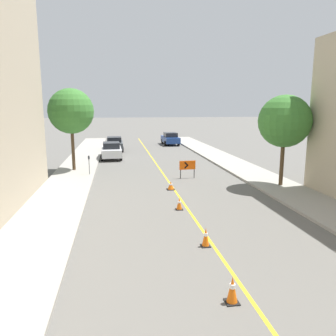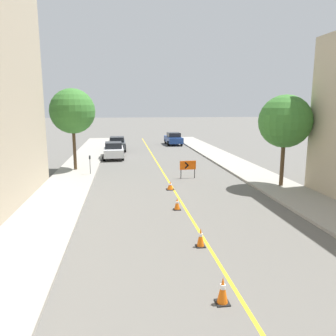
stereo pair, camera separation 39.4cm
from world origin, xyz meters
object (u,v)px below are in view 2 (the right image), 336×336
traffic_cone_fourth (201,237)px  traffic_cone_fifth (177,204)px  arrow_barricade_primary (188,166)px  traffic_cone_third (223,290)px  parked_car_curb_near (114,150)px  parked_car_curb_mid (117,144)px  traffic_cone_farthest (170,186)px  parking_meter_far_curb (90,161)px  street_tree_left_near (73,111)px  parked_car_curb_far (173,139)px  street_tree_right_near (285,122)px

traffic_cone_fourth → traffic_cone_fifth: 4.32m
traffic_cone_fourth → arrow_barricade_primary: 11.31m
traffic_cone_third → parked_car_curb_near: (-3.33, 24.16, 0.44)m
traffic_cone_third → parked_car_curb_mid: size_ratio=0.17×
traffic_cone_farthest → arrow_barricade_primary: 3.44m
traffic_cone_fifth → arrow_barricade_primary: arrow_barricade_primary is taller
traffic_cone_farthest → parking_meter_far_curb: 7.01m
parking_meter_far_curb → street_tree_left_near: bearing=123.9°
parked_car_curb_near → street_tree_left_near: 7.53m
traffic_cone_fifth → parked_car_curb_near: size_ratio=0.14×
traffic_cone_third → traffic_cone_fifth: traffic_cone_third is taller
parked_car_curb_near → parked_car_curb_mid: 5.59m
traffic_cone_fourth → parking_meter_far_curb: bearing=111.4°
traffic_cone_fourth → parked_car_curb_near: size_ratio=0.16×
traffic_cone_fifth → parked_car_curb_near: bearing=101.8°
parked_car_curb_mid → parking_meter_far_curb: size_ratio=3.14×
arrow_barricade_primary → street_tree_left_near: size_ratio=0.20×
parked_car_curb_mid → parked_car_curb_far: same height
traffic_cone_fifth → street_tree_right_near: size_ratio=0.11×
traffic_cone_third → street_tree_left_near: (-6.12, 18.28, 4.22)m
traffic_cone_fourth → arrow_barricade_primary: (1.75, 11.16, 0.53)m
traffic_cone_fourth → parked_car_curb_mid: bearing=97.2°
traffic_cone_farthest → parked_car_curb_mid: size_ratio=0.12×
arrow_barricade_primary → parking_meter_far_curb: size_ratio=0.90×
arrow_barricade_primary → street_tree_left_near: (-8.12, 3.68, 3.70)m
parked_car_curb_mid → parking_meter_far_curb: bearing=-97.2°
street_tree_right_near → parked_car_curb_mid: bearing=119.0°
street_tree_right_near → traffic_cone_third: bearing=-122.7°
traffic_cone_fourth → street_tree_right_near: street_tree_right_near is taller
traffic_cone_third → traffic_cone_fifth: (0.11, 7.76, -0.07)m
parked_car_curb_near → parking_meter_far_curb: parked_car_curb_near is taller
traffic_cone_farthest → parked_car_curb_mid: parked_car_curb_mid is taller
traffic_cone_fourth → traffic_cone_farthest: (0.08, 8.21, -0.10)m
arrow_barricade_primary → street_tree_right_near: street_tree_right_near is taller
traffic_cone_farthest → parked_car_curb_near: bearing=106.3°
traffic_cone_fifth → parked_car_curb_mid: size_ratio=0.14×
traffic_cone_fourth → street_tree_left_near: 16.69m
parked_car_curb_near → street_tree_right_near: street_tree_right_near is taller
traffic_cone_fifth → parked_car_curb_near: (-3.44, 16.41, 0.50)m
traffic_cone_fourth → parked_car_curb_far: 31.45m
traffic_cone_third → traffic_cone_farthest: size_ratio=1.44×
traffic_cone_fourth → parked_car_curb_mid: parked_car_curb_mid is taller
parked_car_curb_far → parking_meter_far_curb: parked_car_curb_far is taller
arrow_barricade_primary → parked_car_curb_far: size_ratio=0.28×
parked_car_curb_mid → parked_car_curb_far: bearing=34.6°
arrow_barricade_primary → traffic_cone_fourth: bearing=-102.8°
parked_car_curb_near → street_tree_right_near: size_ratio=0.79×
traffic_cone_farthest → arrow_barricade_primary: size_ratio=0.41×
parked_car_curb_near → parked_car_curb_far: size_ratio=1.00×
parked_car_curb_far → parked_car_curb_mid: bearing=-147.6°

